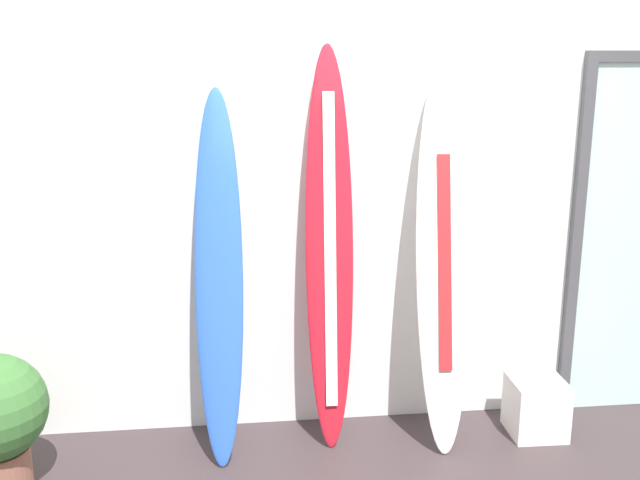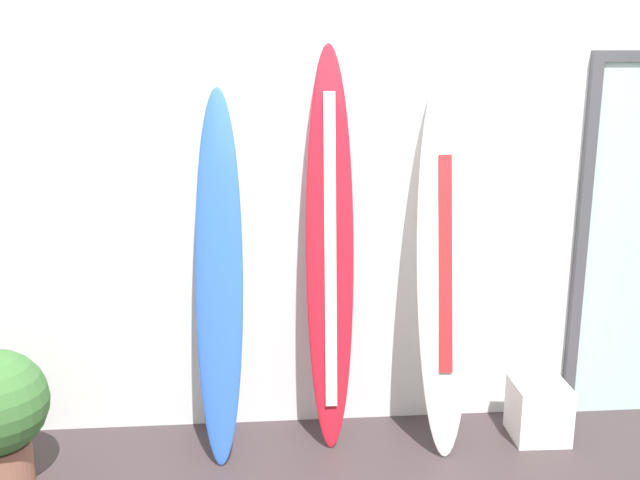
% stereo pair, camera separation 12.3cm
% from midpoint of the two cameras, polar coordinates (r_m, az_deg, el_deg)
% --- Properties ---
extents(wall_back, '(7.20, 0.20, 2.80)m').
position_cam_midpoint_polar(wall_back, '(4.02, 2.47, 4.75)').
color(wall_back, silver).
rests_on(wall_back, ground).
extents(surfboard_cobalt, '(0.27, 0.49, 1.93)m').
position_cam_midpoint_polar(surfboard_cobalt, '(3.73, -8.99, -3.03)').
color(surfboard_cobalt, blue).
rests_on(surfboard_cobalt, ground).
extents(surfboard_crimson, '(0.26, 0.34, 2.14)m').
position_cam_midpoint_polar(surfboard_crimson, '(3.78, -0.18, -0.93)').
color(surfboard_crimson, red).
rests_on(surfboard_crimson, ground).
extents(surfboard_ivory, '(0.31, 0.49, 2.02)m').
position_cam_midpoint_polar(surfboard_ivory, '(3.84, 8.86, -1.79)').
color(surfboard_ivory, silver).
rests_on(surfboard_ivory, ground).
extents(display_block_left, '(0.30, 0.30, 0.32)m').
position_cam_midpoint_polar(display_block_left, '(4.29, 16.02, -12.64)').
color(display_block_left, white).
rests_on(display_block_left, ground).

